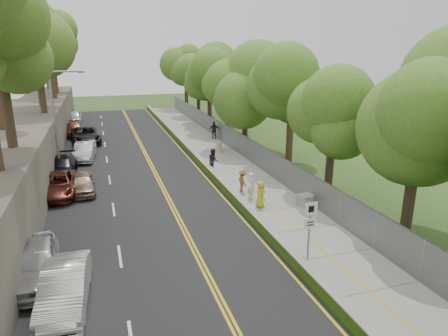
{
  "coord_description": "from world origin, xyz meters",
  "views": [
    {
      "loc": [
        -7.61,
        -17.51,
        9.42
      ],
      "look_at": [
        0.5,
        8.0,
        1.4
      ],
      "focal_mm": 32.0,
      "sensor_mm": 36.0,
      "label": 1
    }
  ],
  "objects_px": {
    "signpost": "(310,222)",
    "person_far": "(214,130)",
    "concrete_block": "(307,200)",
    "car_0": "(36,263)",
    "construction_barrel": "(219,147)",
    "painter_0": "(260,194)",
    "car_1": "(65,288)",
    "car_2": "(57,185)",
    "streetlight": "(57,116)"
  },
  "relations": [
    {
      "from": "signpost",
      "to": "person_far",
      "type": "bearing_deg",
      "value": 83.13
    },
    {
      "from": "concrete_block",
      "to": "car_0",
      "type": "xyz_separation_m",
      "value": [
        -14.9,
        -4.02,
        0.44
      ]
    },
    {
      "from": "signpost",
      "to": "construction_barrel",
      "type": "bearing_deg",
      "value": 84.57
    },
    {
      "from": "painter_0",
      "to": "car_0",
      "type": "bearing_deg",
      "value": 105.65
    },
    {
      "from": "car_1",
      "to": "car_2",
      "type": "height_order",
      "value": "car_1"
    },
    {
      "from": "painter_0",
      "to": "person_far",
      "type": "xyz_separation_m",
      "value": [
        2.75,
        19.49,
        0.12
      ]
    },
    {
      "from": "painter_0",
      "to": "signpost",
      "type": "bearing_deg",
      "value": 171.06
    },
    {
      "from": "car_0",
      "to": "person_far",
      "type": "height_order",
      "value": "person_far"
    },
    {
      "from": "streetlight",
      "to": "car_0",
      "type": "xyz_separation_m",
      "value": [
        -0.14,
        -15.02,
        -3.79
      ]
    },
    {
      "from": "streetlight",
      "to": "person_far",
      "type": "xyz_separation_m",
      "value": [
        14.66,
        9.14,
        -3.64
      ]
    },
    {
      "from": "construction_barrel",
      "to": "concrete_block",
      "type": "xyz_separation_m",
      "value": [
        1.3,
        -14.52,
        -0.12
      ]
    },
    {
      "from": "streetlight",
      "to": "car_2",
      "type": "distance_m",
      "value": 5.78
    },
    {
      "from": "signpost",
      "to": "concrete_block",
      "type": "xyz_separation_m",
      "value": [
        3.25,
        6.02,
        -1.55
      ]
    },
    {
      "from": "streetlight",
      "to": "car_2",
      "type": "bearing_deg",
      "value": -91.84
    },
    {
      "from": "concrete_block",
      "to": "signpost",
      "type": "bearing_deg",
      "value": -118.38
    },
    {
      "from": "construction_barrel",
      "to": "car_0",
      "type": "bearing_deg",
      "value": -126.27
    },
    {
      "from": "car_2",
      "to": "car_0",
      "type": "bearing_deg",
      "value": -90.27
    },
    {
      "from": "construction_barrel",
      "to": "person_far",
      "type": "relative_size",
      "value": 0.5
    },
    {
      "from": "streetlight",
      "to": "car_1",
      "type": "bearing_deg",
      "value": -86.36
    },
    {
      "from": "construction_barrel",
      "to": "car_0",
      "type": "distance_m",
      "value": 22.99
    },
    {
      "from": "person_far",
      "to": "car_2",
      "type": "bearing_deg",
      "value": 53.54
    },
    {
      "from": "concrete_block",
      "to": "car_0",
      "type": "distance_m",
      "value": 15.44
    },
    {
      "from": "signpost",
      "to": "person_far",
      "type": "distance_m",
      "value": 26.36
    },
    {
      "from": "construction_barrel",
      "to": "car_1",
      "type": "height_order",
      "value": "car_1"
    },
    {
      "from": "signpost",
      "to": "car_2",
      "type": "height_order",
      "value": "signpost"
    },
    {
      "from": "car_2",
      "to": "painter_0",
      "type": "xyz_separation_m",
      "value": [
        12.05,
        -6.07,
        0.12
      ]
    },
    {
      "from": "construction_barrel",
      "to": "painter_0",
      "type": "xyz_separation_m",
      "value": [
        -1.55,
        -13.87,
        0.36
      ]
    },
    {
      "from": "car_0",
      "to": "car_2",
      "type": "relative_size",
      "value": 0.91
    },
    {
      "from": "streetlight",
      "to": "car_0",
      "type": "height_order",
      "value": "streetlight"
    },
    {
      "from": "person_far",
      "to": "signpost",
      "type": "bearing_deg",
      "value": 94.47
    },
    {
      "from": "concrete_block",
      "to": "streetlight",
      "type": "bearing_deg",
      "value": 143.31
    },
    {
      "from": "streetlight",
      "to": "car_1",
      "type": "height_order",
      "value": "streetlight"
    },
    {
      "from": "streetlight",
      "to": "concrete_block",
      "type": "height_order",
      "value": "streetlight"
    },
    {
      "from": "signpost",
      "to": "construction_barrel",
      "type": "relative_size",
      "value": 3.26
    },
    {
      "from": "painter_0",
      "to": "person_far",
      "type": "distance_m",
      "value": 19.69
    },
    {
      "from": "streetlight",
      "to": "car_2",
      "type": "xyz_separation_m",
      "value": [
        -0.14,
        -4.29,
        -3.87
      ]
    },
    {
      "from": "concrete_block",
      "to": "painter_0",
      "type": "bearing_deg",
      "value": 167.29
    },
    {
      "from": "streetlight",
      "to": "concrete_block",
      "type": "xyz_separation_m",
      "value": [
        14.76,
        -11.0,
        -4.23
      ]
    },
    {
      "from": "person_far",
      "to": "construction_barrel",
      "type": "bearing_deg",
      "value": 89.29
    },
    {
      "from": "concrete_block",
      "to": "car_2",
      "type": "distance_m",
      "value": 16.35
    },
    {
      "from": "construction_barrel",
      "to": "painter_0",
      "type": "height_order",
      "value": "painter_0"
    },
    {
      "from": "concrete_block",
      "to": "painter_0",
      "type": "relative_size",
      "value": 0.65
    },
    {
      "from": "car_2",
      "to": "streetlight",
      "type": "bearing_deg",
      "value": 87.89
    },
    {
      "from": "construction_barrel",
      "to": "car_2",
      "type": "distance_m",
      "value": 15.68
    },
    {
      "from": "car_0",
      "to": "person_far",
      "type": "relative_size",
      "value": 2.52
    },
    {
      "from": "signpost",
      "to": "car_0",
      "type": "relative_size",
      "value": 0.65
    },
    {
      "from": "construction_barrel",
      "to": "car_2",
      "type": "xyz_separation_m",
      "value": [
        -13.6,
        -7.8,
        0.24
      ]
    },
    {
      "from": "car_0",
      "to": "car_2",
      "type": "bearing_deg",
      "value": 84.71
    },
    {
      "from": "car_0",
      "to": "streetlight",
      "type": "bearing_deg",
      "value": 84.19
    },
    {
      "from": "signpost",
      "to": "car_0",
      "type": "height_order",
      "value": "signpost"
    }
  ]
}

